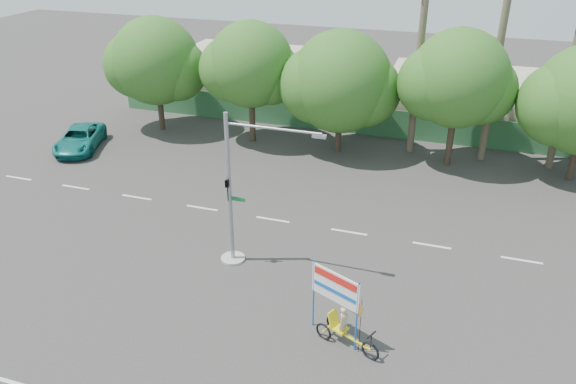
% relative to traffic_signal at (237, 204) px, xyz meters
% --- Properties ---
extents(ground, '(120.00, 120.00, 0.00)m').
position_rel_traffic_signal_xyz_m(ground, '(2.20, -3.98, -2.92)').
color(ground, '#33302D').
rests_on(ground, ground).
extents(fence, '(38.00, 0.08, 2.00)m').
position_rel_traffic_signal_xyz_m(fence, '(2.20, 17.52, -1.92)').
color(fence, '#336B3D').
rests_on(fence, ground).
extents(building_left, '(12.00, 8.00, 4.00)m').
position_rel_traffic_signal_xyz_m(building_left, '(-7.80, 22.02, -0.92)').
color(building_left, '#BAAB94').
rests_on(building_left, ground).
extents(building_right, '(14.00, 8.00, 3.60)m').
position_rel_traffic_signal_xyz_m(building_right, '(10.20, 22.02, -1.12)').
color(building_right, '#BAAB94').
rests_on(building_right, ground).
extents(tree_far_left, '(7.14, 6.00, 7.96)m').
position_rel_traffic_signal_xyz_m(tree_far_left, '(-11.85, 14.02, 1.84)').
color(tree_far_left, '#473828').
rests_on(tree_far_left, ground).
extents(tree_left, '(6.66, 5.60, 8.07)m').
position_rel_traffic_signal_xyz_m(tree_left, '(-4.85, 14.02, 2.14)').
color(tree_left, '#473828').
rests_on(tree_left, ground).
extents(tree_center, '(7.62, 6.40, 7.85)m').
position_rel_traffic_signal_xyz_m(tree_center, '(1.14, 14.02, 1.55)').
color(tree_center, '#473828').
rests_on(tree_center, ground).
extents(tree_right, '(6.90, 5.80, 8.36)m').
position_rel_traffic_signal_xyz_m(tree_right, '(8.15, 14.02, 2.32)').
color(tree_right, '#473828').
rests_on(tree_right, ground).
extents(palm_short, '(3.73, 3.79, 14.45)m').
position_rel_traffic_signal_xyz_m(palm_short, '(5.70, 15.52, 5.94)').
color(palm_short, '#70604C').
rests_on(palm_short, ground).
extents(traffic_signal, '(4.72, 1.10, 7.00)m').
position_rel_traffic_signal_xyz_m(traffic_signal, '(0.00, 0.00, 0.00)').
color(traffic_signal, gray).
rests_on(traffic_signal, ground).
extents(trike_billboard, '(2.83, 1.47, 3.02)m').
position_rel_traffic_signal_xyz_m(trike_billboard, '(5.55, -3.73, -1.71)').
color(trike_billboard, black).
rests_on(trike_billboard, ground).
extents(pickup_truck, '(3.92, 5.61, 1.42)m').
position_rel_traffic_signal_xyz_m(pickup_truck, '(-15.11, 9.04, -2.21)').
color(pickup_truck, '#0F6F68').
rests_on(pickup_truck, ground).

